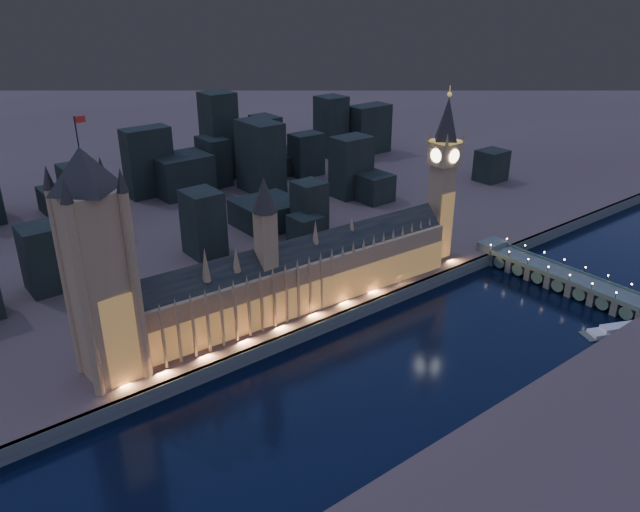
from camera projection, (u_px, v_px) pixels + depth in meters
ground_plane at (380, 364)px, 308.92m from camera, size 2000.00×2000.00×0.00m
north_bank at (54, 148)px, 680.32m from camera, size 2000.00×960.00×8.00m
embankment_wall at (329, 324)px, 336.69m from camera, size 2000.00×2.50×8.00m
palace_of_westminster at (297, 276)px, 339.26m from camera, size 202.00×29.59×78.00m
victoria_tower at (97, 258)px, 264.02m from camera, size 31.68×31.68×118.49m
elizabeth_tower at (444, 165)px, 385.97m from camera, size 18.00×18.00×108.91m
westminster_bridge at (555, 277)px, 385.18m from camera, size 18.07×113.00×15.90m
river_boat at (621, 330)px, 336.04m from camera, size 45.38×28.24×4.50m
city_backdrop at (196, 177)px, 491.67m from camera, size 492.28×215.63×77.01m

